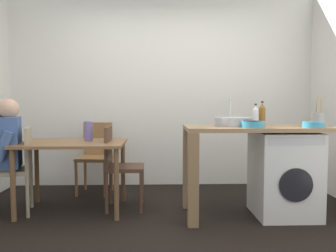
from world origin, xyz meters
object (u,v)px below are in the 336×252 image
at_px(mixing_bowl, 252,124).
at_px(colander, 313,124).
at_px(chair_opposite, 118,163).
at_px(seated_person, 0,150).
at_px(chair_person_seat, 18,165).
at_px(washing_machine, 284,174).
at_px(utensil_crock, 319,119).
at_px(chair_spare_by_wall, 96,153).
at_px(dining_table, 73,151).
at_px(bottle_tall_green, 255,115).
at_px(vase, 89,131).
at_px(bottle_squat_brown, 262,114).

bearing_deg(mixing_bowl, colander, -1.98).
height_order(chair_opposite, seated_person, seated_person).
xyz_separation_m(chair_person_seat, seated_person, (-0.16, -0.04, 0.16)).
xyz_separation_m(washing_machine, utensil_crock, (0.37, 0.05, 0.56)).
height_order(seated_person, washing_machine, seated_person).
distance_m(chair_person_seat, chair_opposite, 1.03).
xyz_separation_m(chair_person_seat, mixing_bowl, (2.35, -0.35, 0.45)).
bearing_deg(colander, chair_spare_by_wall, 151.67).
bearing_deg(dining_table, bottle_tall_green, -2.28).
relative_size(chair_person_seat, utensil_crock, 3.00).
bearing_deg(seated_person, vase, -89.78).
xyz_separation_m(seated_person, mixing_bowl, (2.51, -0.31, 0.28)).
bearing_deg(utensil_crock, dining_table, 175.92).
bearing_deg(dining_table, colander, -10.76).
height_order(seated_person, bottle_squat_brown, seated_person).
bearing_deg(utensil_crock, bottle_tall_green, 170.40).
bearing_deg(bottle_tall_green, chair_person_seat, -179.89).
bearing_deg(colander, bottle_tall_green, 139.86).
xyz_separation_m(chair_spare_by_wall, washing_machine, (2.09, -1.01, -0.08)).
bearing_deg(colander, utensil_crock, 56.30).
distance_m(dining_table, chair_person_seat, 0.57).
xyz_separation_m(dining_table, chair_spare_by_wall, (0.11, 0.77, -0.14)).
distance_m(chair_person_seat, mixing_bowl, 2.42).
bearing_deg(seated_person, dining_table, -94.53).
height_order(bottle_squat_brown, mixing_bowl, bottle_squat_brown).
bearing_deg(vase, seated_person, -165.46).
bearing_deg(chair_opposite, vase, -99.60).
bearing_deg(seated_person, bottle_squat_brown, -102.75).
bearing_deg(vase, chair_spare_by_wall, 93.62).
bearing_deg(chair_spare_by_wall, vase, 99.32).
xyz_separation_m(dining_table, chair_opposite, (0.48, 0.05, -0.14)).
height_order(chair_person_seat, vase, vase).
distance_m(chair_person_seat, bottle_tall_green, 2.54).
distance_m(chair_spare_by_wall, colander, 2.62).
bearing_deg(bottle_squat_brown, chair_opposite, 176.43).
height_order(chair_person_seat, bottle_tall_green, bottle_tall_green).
height_order(washing_machine, utensil_crock, utensil_crock).
distance_m(bottle_squat_brown, utensil_crock, 0.56).
height_order(bottle_tall_green, utensil_crock, utensil_crock).
bearing_deg(chair_spare_by_wall, utensil_crock, 164.42).
height_order(bottle_tall_green, vase, bottle_tall_green).
height_order(washing_machine, colander, colander).
relative_size(bottle_tall_green, mixing_bowl, 1.01).
bearing_deg(colander, washing_machine, 130.74).
relative_size(chair_spare_by_wall, mixing_bowl, 4.01).
height_order(mixing_bowl, vase, mixing_bowl).
bearing_deg(utensil_crock, vase, 173.31).
relative_size(seated_person, mixing_bowl, 5.35).
distance_m(chair_person_seat, bottle_squat_brown, 2.62).
xyz_separation_m(chair_opposite, mixing_bowl, (1.33, -0.48, 0.45)).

